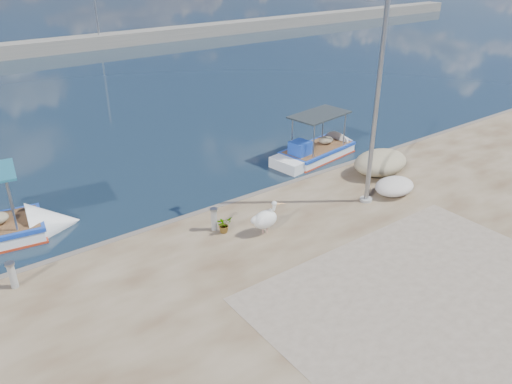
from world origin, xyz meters
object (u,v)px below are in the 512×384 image
object	(u,v)px
pelican	(266,219)
lamp_post	(375,113)
bollard_near	(214,218)
boat_right	(317,153)

from	to	relation	value
pelican	lamp_post	world-z (taller)	lamp_post
pelican	lamp_post	xyz separation A→B (m)	(4.32, -0.33, 2.78)
bollard_near	pelican	bearing A→B (deg)	-43.84
bollard_near	boat_right	bearing A→B (deg)	24.42
boat_right	pelican	bearing A→B (deg)	-152.71
boat_right	pelican	distance (m)	8.08
lamp_post	pelican	bearing A→B (deg)	175.67
lamp_post	bollard_near	distance (m)	6.41
boat_right	pelican	size ratio (longest dim) A/B	4.46
pelican	lamp_post	size ratio (longest dim) A/B	0.17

